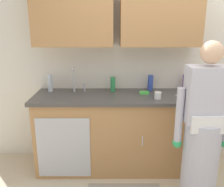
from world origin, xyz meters
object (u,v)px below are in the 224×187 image
object	(u,v)px
bottle_soap	(114,84)
bottle_dish_liquid	(151,83)
person_at_sink	(203,140)
sink	(77,96)
bottle_water_short	(51,83)
bottle_cleaner_spray	(186,83)
cup_by_sink	(159,95)
knife_on_counter	(185,97)
sponge	(145,93)

from	to	relation	value
bottle_soap	bottle_dish_liquid	bearing A→B (deg)	4.64
person_at_sink	bottle_soap	distance (m)	1.25
sink	bottle_water_short	world-z (taller)	sink
bottle_cleaner_spray	cup_by_sink	size ratio (longest dim) A/B	2.42
bottle_cleaner_spray	sink	bearing A→B (deg)	-171.16
bottle_cleaner_spray	knife_on_counter	size ratio (longest dim) A/B	0.82
person_at_sink	bottle_cleaner_spray	xyz separation A→B (m)	(0.07, 0.90, 0.35)
sink	knife_on_counter	size ratio (longest dim) A/B	2.08
cup_by_sink	knife_on_counter	world-z (taller)	cup_by_sink
bottle_cleaner_spray	sponge	bearing A→B (deg)	-162.01
sink	bottle_soap	size ratio (longest dim) A/B	2.79
bottle_cleaner_spray	bottle_dish_liquid	distance (m)	0.44
bottle_cleaner_spray	cup_by_sink	xyz separation A→B (m)	(-0.41, -0.37, -0.06)
person_at_sink	sponge	world-z (taller)	person_at_sink
bottle_soap	sponge	distance (m)	0.40
bottle_water_short	bottle_dish_liquid	size ratio (longest dim) A/B	1.11
bottle_water_short	bottle_soap	bearing A→B (deg)	1.13
person_at_sink	bottle_soap	xyz separation A→B (m)	(-0.84, 0.85, 0.34)
cup_by_sink	knife_on_counter	distance (m)	0.31
bottle_soap	bottle_water_short	distance (m)	0.78
bottle_soap	cup_by_sink	size ratio (longest dim) A/B	2.21
sink	person_at_sink	world-z (taller)	person_at_sink
bottle_soap	bottle_dish_liquid	xyz separation A→B (m)	(0.47, 0.04, 0.01)
sink	bottle_dish_liquid	size ratio (longest dim) A/B	2.58
bottle_cleaner_spray	knife_on_counter	distance (m)	0.35
person_at_sink	knife_on_counter	xyz separation A→B (m)	(-0.03, 0.58, 0.25)
person_at_sink	bottle_cleaner_spray	distance (m)	0.97
knife_on_counter	bottle_dish_liquid	bearing A→B (deg)	-167.78
bottle_soap	cup_by_sink	world-z (taller)	bottle_soap
sink	knife_on_counter	xyz separation A→B (m)	(1.25, -0.11, 0.02)
knife_on_counter	sponge	distance (m)	0.46
person_at_sink	knife_on_counter	distance (m)	0.63
knife_on_counter	sponge	size ratio (longest dim) A/B	2.18
cup_by_sink	sponge	world-z (taller)	cup_by_sink
sink	bottle_dish_liquid	world-z (taller)	sink
cup_by_sink	sponge	bearing A→B (deg)	122.75
sponge	bottle_dish_liquid	bearing A→B (deg)	60.13
person_at_sink	sponge	distance (m)	0.90
bottle_soap	bottle_water_short	xyz separation A→B (m)	(-0.78, -0.02, 0.02)
bottle_soap	sponge	bearing A→B (deg)	-18.98
bottle_soap	bottle_water_short	world-z (taller)	bottle_water_short
bottle_cleaner_spray	cup_by_sink	world-z (taller)	bottle_cleaner_spray
bottle_soap	knife_on_counter	xyz separation A→B (m)	(0.81, -0.28, -0.09)
knife_on_counter	cup_by_sink	bearing A→B (deg)	-115.41
bottle_water_short	bottle_dish_liquid	world-z (taller)	bottle_water_short
person_at_sink	cup_by_sink	bearing A→B (deg)	123.05
person_at_sink	bottle_dish_liquid	size ratio (longest dim) A/B	8.35
person_at_sink	knife_on_counter	world-z (taller)	person_at_sink
bottle_cleaner_spray	bottle_soap	bearing A→B (deg)	-177.10
bottle_soap	bottle_cleaner_spray	distance (m)	0.92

